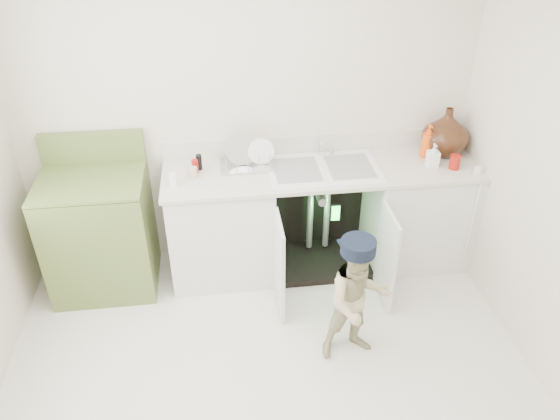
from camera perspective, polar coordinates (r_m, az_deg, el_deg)
The scene contains 5 objects.
ground at distance 3.76m, azimuth -0.97°, elevation -17.47°, with size 3.50×3.50×0.00m, color beige.
room_shell at distance 2.91m, azimuth -1.19°, elevation -1.56°, with size 6.00×5.50×1.26m.
counter_run at distance 4.41m, azimuth 4.92°, elevation -0.31°, with size 2.44×1.02×1.28m.
avocado_stove at distance 4.40m, azimuth -18.24°, elevation -2.12°, with size 0.76×0.65×1.19m.
repair_worker at distance 3.64m, azimuth 8.14°, elevation -9.20°, with size 0.49×0.87×0.94m.
Camera 1 is at (-0.25, -2.38, 2.90)m, focal length 35.00 mm.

